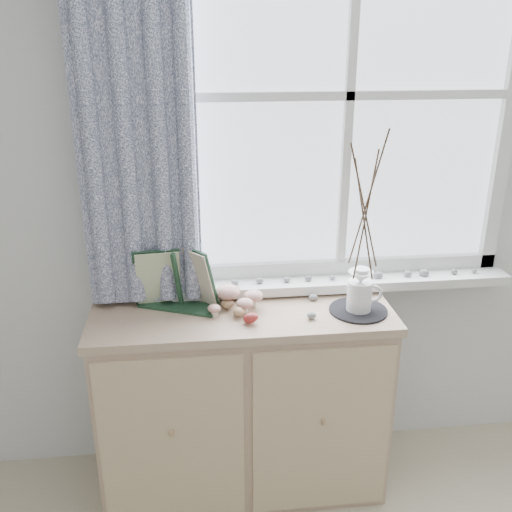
# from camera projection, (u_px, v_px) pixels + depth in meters

# --- Properties ---
(sideboard) EXTENTS (1.20, 0.45, 0.85)m
(sideboard) POSITION_uv_depth(u_px,v_px,m) (243.00, 401.00, 2.41)
(sideboard) COLOR tan
(sideboard) RESTS_ON ground
(botanical_book) EXTENTS (0.39, 0.27, 0.26)m
(botanical_book) POSITION_uv_depth(u_px,v_px,m) (177.00, 281.00, 2.21)
(botanical_book) COLOR #1C3B25
(botanical_book) RESTS_ON sideboard
(toadstool_cluster) EXTENTS (0.23, 0.16, 0.09)m
(toadstool_cluster) POSITION_uv_depth(u_px,v_px,m) (236.00, 297.00, 2.26)
(toadstool_cluster) COLOR beige
(toadstool_cluster) RESTS_ON sideboard
(wooden_eggs) EXTENTS (0.13, 0.17, 0.06)m
(wooden_eggs) POSITION_uv_depth(u_px,v_px,m) (239.00, 311.00, 2.21)
(wooden_eggs) COLOR tan
(wooden_eggs) RESTS_ON sideboard
(songbird_figurine) EXTENTS (0.15, 0.11, 0.07)m
(songbird_figurine) POSITION_uv_depth(u_px,v_px,m) (211.00, 293.00, 2.33)
(songbird_figurine) COLOR white
(songbird_figurine) RESTS_ON sideboard
(crocheted_doily) EXTENTS (0.23, 0.23, 0.01)m
(crocheted_doily) POSITION_uv_depth(u_px,v_px,m) (358.00, 310.00, 2.26)
(crocheted_doily) COLOR black
(crocheted_doily) RESTS_ON sideboard
(twig_pitcher) EXTENTS (0.31, 0.31, 0.74)m
(twig_pitcher) POSITION_uv_depth(u_px,v_px,m) (366.00, 208.00, 2.10)
(twig_pitcher) COLOR white
(twig_pitcher) RESTS_ON crocheted_doily
(sideboard_pebbles) EXTENTS (0.26, 0.19, 0.03)m
(sideboard_pebbles) POSITION_uv_depth(u_px,v_px,m) (330.00, 308.00, 2.26)
(sideboard_pebbles) COLOR gray
(sideboard_pebbles) RESTS_ON sideboard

